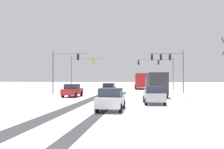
{
  "coord_description": "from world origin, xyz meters",
  "views": [
    {
      "loc": [
        3.55,
        -5.45,
        2.32
      ],
      "look_at": [
        0.0,
        24.48,
        2.8
      ],
      "focal_mm": 39.87,
      "sensor_mm": 36.0,
      "label": 1
    }
  ],
  "objects_px": {
    "car_white_fourth": "(111,99)",
    "car_silver_third": "(154,95)",
    "bus_oncoming": "(141,80)",
    "car_black_lead": "(109,89)",
    "car_red_second": "(72,90)",
    "traffic_signal_far_left": "(80,67)",
    "box_truck_delivery": "(156,84)",
    "traffic_signal_near_left": "(63,65)",
    "traffic_signal_near_right": "(170,62)",
    "traffic_signal_far_right": "(160,67)"
  },
  "relations": [
    {
      "from": "car_white_fourth",
      "to": "bus_oncoming",
      "type": "height_order",
      "value": "bus_oncoming"
    },
    {
      "from": "car_red_second",
      "to": "box_truck_delivery",
      "type": "distance_m",
      "value": 10.58
    },
    {
      "from": "traffic_signal_far_left",
      "to": "car_red_second",
      "type": "distance_m",
      "value": 16.75
    },
    {
      "from": "traffic_signal_far_left",
      "to": "car_white_fourth",
      "type": "bearing_deg",
      "value": -71.64
    },
    {
      "from": "traffic_signal_far_left",
      "to": "car_red_second",
      "type": "xyz_separation_m",
      "value": [
        3.05,
        -16.06,
        -3.62
      ]
    },
    {
      "from": "car_black_lead",
      "to": "car_red_second",
      "type": "xyz_separation_m",
      "value": [
        -3.82,
        -6.29,
        0.0
      ]
    },
    {
      "from": "car_red_second",
      "to": "car_white_fourth",
      "type": "height_order",
      "value": "same"
    },
    {
      "from": "traffic_signal_near_left",
      "to": "car_black_lead",
      "type": "relative_size",
      "value": 1.58
    },
    {
      "from": "car_silver_third",
      "to": "traffic_signal_near_right",
      "type": "bearing_deg",
      "value": 78.33
    },
    {
      "from": "car_white_fourth",
      "to": "traffic_signal_far_right",
      "type": "bearing_deg",
      "value": 79.71
    },
    {
      "from": "car_red_second",
      "to": "car_white_fourth",
      "type": "xyz_separation_m",
      "value": [
        6.45,
        -12.56,
        0.0
      ]
    },
    {
      "from": "car_black_lead",
      "to": "bus_oncoming",
      "type": "distance_m",
      "value": 19.63
    },
    {
      "from": "bus_oncoming",
      "to": "box_truck_delivery",
      "type": "xyz_separation_m",
      "value": [
        1.94,
        -23.9,
        -0.36
      ]
    },
    {
      "from": "traffic_signal_near_right",
      "to": "bus_oncoming",
      "type": "bearing_deg",
      "value": 104.28
    },
    {
      "from": "traffic_signal_far_right",
      "to": "traffic_signal_near_right",
      "type": "relative_size",
      "value": 1.12
    },
    {
      "from": "car_red_second",
      "to": "traffic_signal_near_right",
      "type": "bearing_deg",
      "value": 31.23
    },
    {
      "from": "car_black_lead",
      "to": "car_red_second",
      "type": "distance_m",
      "value": 7.36
    },
    {
      "from": "traffic_signal_near_left",
      "to": "car_white_fourth",
      "type": "xyz_separation_m",
      "value": [
        9.65,
        -18.53,
        -3.59
      ]
    },
    {
      "from": "traffic_signal_far_right",
      "to": "box_truck_delivery",
      "type": "height_order",
      "value": "traffic_signal_far_right"
    },
    {
      "from": "traffic_signal_near_right",
      "to": "car_red_second",
      "type": "bearing_deg",
      "value": -148.77
    },
    {
      "from": "traffic_signal_far_left",
      "to": "car_white_fourth",
      "type": "distance_m",
      "value": 30.37
    },
    {
      "from": "car_black_lead",
      "to": "car_silver_third",
      "type": "distance_m",
      "value": 15.06
    },
    {
      "from": "traffic_signal_far_right",
      "to": "traffic_signal_near_right",
      "type": "distance_m",
      "value": 12.17
    },
    {
      "from": "traffic_signal_near_right",
      "to": "box_truck_delivery",
      "type": "xyz_separation_m",
      "value": [
        -2.5,
        -6.43,
        -3.12
      ]
    },
    {
      "from": "car_black_lead",
      "to": "car_silver_third",
      "type": "relative_size",
      "value": 0.98
    },
    {
      "from": "traffic_signal_far_right",
      "to": "car_white_fourth",
      "type": "distance_m",
      "value": 33.32
    },
    {
      "from": "traffic_signal_far_right",
      "to": "traffic_signal_near_right",
      "type": "bearing_deg",
      "value": -87.21
    },
    {
      "from": "traffic_signal_near_right",
      "to": "traffic_signal_near_left",
      "type": "bearing_deg",
      "value": -173.34
    },
    {
      "from": "traffic_signal_far_left",
      "to": "car_silver_third",
      "type": "distance_m",
      "value": 27.1
    },
    {
      "from": "car_red_second",
      "to": "box_truck_delivery",
      "type": "xyz_separation_m",
      "value": [
        10.45,
        1.42,
        0.82
      ]
    },
    {
      "from": "traffic_signal_far_right",
      "to": "box_truck_delivery",
      "type": "relative_size",
      "value": 0.97
    },
    {
      "from": "traffic_signal_far_left",
      "to": "car_silver_third",
      "type": "bearing_deg",
      "value": -61.48
    },
    {
      "from": "car_red_second",
      "to": "traffic_signal_near_left",
      "type": "bearing_deg",
      "value": 118.22
    },
    {
      "from": "car_red_second",
      "to": "car_black_lead",
      "type": "bearing_deg",
      "value": 58.76
    },
    {
      "from": "traffic_signal_far_right",
      "to": "bus_oncoming",
      "type": "height_order",
      "value": "traffic_signal_far_right"
    },
    {
      "from": "traffic_signal_far_right",
      "to": "car_white_fourth",
      "type": "bearing_deg",
      "value": -100.29
    },
    {
      "from": "car_white_fourth",
      "to": "car_silver_third",
      "type": "bearing_deg",
      "value": 56.48
    },
    {
      "from": "traffic_signal_far_left",
      "to": "box_truck_delivery",
      "type": "bearing_deg",
      "value": -47.32
    },
    {
      "from": "traffic_signal_far_left",
      "to": "car_red_second",
      "type": "relative_size",
      "value": 1.57
    },
    {
      "from": "car_red_second",
      "to": "traffic_signal_far_left",
      "type": "bearing_deg",
      "value": 100.75
    },
    {
      "from": "traffic_signal_near_right",
      "to": "car_white_fourth",
      "type": "xyz_separation_m",
      "value": [
        -6.51,
        -20.41,
        -3.94
      ]
    },
    {
      "from": "car_silver_third",
      "to": "bus_oncoming",
      "type": "bearing_deg",
      "value": 92.21
    },
    {
      "from": "car_red_second",
      "to": "car_silver_third",
      "type": "bearing_deg",
      "value": -37.63
    },
    {
      "from": "car_white_fourth",
      "to": "traffic_signal_near_left",
      "type": "bearing_deg",
      "value": 117.51
    },
    {
      "from": "traffic_signal_near_right",
      "to": "bus_oncoming",
      "type": "xyz_separation_m",
      "value": [
        -4.44,
        17.46,
        -2.76
      ]
    },
    {
      "from": "traffic_signal_near_right",
      "to": "box_truck_delivery",
      "type": "distance_m",
      "value": 7.57
    },
    {
      "from": "car_white_fourth",
      "to": "box_truck_delivery",
      "type": "height_order",
      "value": "box_truck_delivery"
    },
    {
      "from": "traffic_signal_near_left",
      "to": "traffic_signal_near_right",
      "type": "xyz_separation_m",
      "value": [
        16.16,
        1.89,
        0.35
      ]
    },
    {
      "from": "traffic_signal_far_left",
      "to": "bus_oncoming",
      "type": "relative_size",
      "value": 0.59
    },
    {
      "from": "traffic_signal_near_left",
      "to": "box_truck_delivery",
      "type": "bearing_deg",
      "value": -18.41
    }
  ]
}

